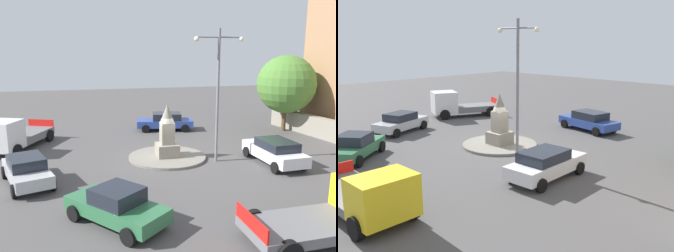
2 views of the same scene
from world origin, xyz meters
TOP-DOWN VIEW (x-y plane):
  - ground_plane at (0.00, 0.00)m, footprint 80.00×80.00m
  - traffic_island at (0.00, 0.00)m, footprint 4.67×4.67m
  - monument at (0.00, 0.00)m, footprint 1.28×1.28m
  - streetlamp at (2.67, -1.23)m, footprint 2.90×0.28m
  - car_blue_approaching at (1.68, 7.50)m, footprint 4.73×2.64m
  - car_green_parked_right at (-3.79, -7.55)m, footprint 3.89×4.25m
  - car_white_near_island at (5.75, -2.50)m, footprint 2.10×4.50m
  - car_silver_parked_left at (-7.64, -2.49)m, footprint 2.94×4.48m
  - truck_white_waiting at (-9.33, 3.83)m, footprint 4.13×5.97m
  - stone_boundary_wall at (12.46, 1.65)m, footprint 2.27×12.03m
  - tree_near_wall at (11.00, 5.08)m, footprint 4.61×4.61m

SIDE VIEW (x-z plane):
  - ground_plane at x=0.00m, z-range 0.00..0.00m
  - traffic_island at x=0.00m, z-range 0.00..0.15m
  - car_green_parked_right at x=-3.79m, z-range 0.00..1.45m
  - car_silver_parked_left at x=-7.64m, z-range 0.03..1.45m
  - car_blue_approaching at x=1.68m, z-range 0.03..1.46m
  - stone_boundary_wall at x=12.46m, z-range 0.00..1.50m
  - car_white_near_island at x=5.75m, z-range 0.04..1.49m
  - truck_white_waiting at x=-9.33m, z-range -0.06..2.16m
  - monument at x=0.00m, z-range -0.12..3.04m
  - tree_near_wall at x=11.00m, z-range 0.73..6.81m
  - streetlamp at x=2.67m, z-range 0.77..8.39m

